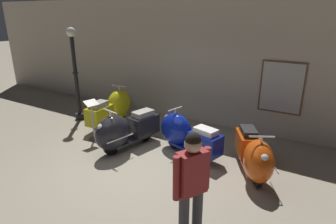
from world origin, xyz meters
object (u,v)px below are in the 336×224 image
at_px(scooter_1, 123,131).
at_px(visitor_0, 192,183).
at_px(scooter_0, 114,107).
at_px(scooter_2, 184,134).
at_px(info_stanchion, 93,124).
at_px(scooter_3, 255,156).
at_px(lamppost, 75,73).

bearing_deg(scooter_1, visitor_0, 68.61).
relative_size(scooter_0, scooter_2, 1.04).
height_order(scooter_0, info_stanchion, scooter_0).
bearing_deg(scooter_3, scooter_2, -126.83).
bearing_deg(scooter_2, scooter_0, 1.79).
height_order(scooter_3, visitor_0, visitor_0).
height_order(scooter_0, scooter_3, scooter_0).
xyz_separation_m(scooter_3, lamppost, (-5.36, 0.53, 0.95)).
relative_size(scooter_1, visitor_0, 1.06).
relative_size(scooter_3, lamppost, 0.62).
height_order(scooter_1, lamppost, lamppost).
xyz_separation_m(scooter_0, scooter_2, (2.60, -0.59, -0.03)).
xyz_separation_m(scooter_1, lamppost, (-2.45, 0.92, 0.93)).
bearing_deg(lamppost, scooter_1, -20.58).
height_order(scooter_0, scooter_2, scooter_0).
relative_size(scooter_1, info_stanchion, 1.73).
xyz_separation_m(scooter_0, scooter_3, (4.24, -0.82, -0.02)).
bearing_deg(scooter_0, info_stanchion, -168.67).
relative_size(visitor_0, info_stanchion, 1.62).
height_order(scooter_2, visitor_0, visitor_0).
height_order(scooter_1, visitor_0, visitor_0).
bearing_deg(lamppost, scooter_3, -5.70).
bearing_deg(scooter_2, scooter_1, 40.47).
bearing_deg(lamppost, info_stanchion, -30.80).
bearing_deg(lamppost, visitor_0, -27.84).
bearing_deg(scooter_3, lamppost, -124.41).
relative_size(scooter_0, scooter_1, 0.99).
xyz_separation_m(scooter_2, info_stanchion, (-2.27, -0.56, -0.03)).
distance_m(scooter_0, info_stanchion, 1.19).
relative_size(scooter_1, scooter_3, 1.07).
bearing_deg(visitor_0, scooter_0, -8.90).
distance_m(scooter_0, scooter_3, 4.32).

